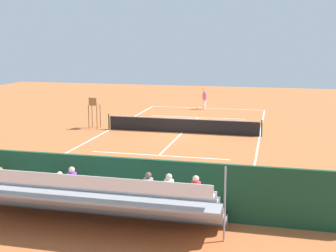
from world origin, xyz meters
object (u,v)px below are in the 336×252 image
object	(u,v)px
courtside_bench	(187,195)
tennis_racket	(199,108)
tennis_net	(182,125)
umpire_chair	(94,109)
bleacher_stand	(89,199)
equipment_bag	(134,202)
tennis_player	(205,98)
tennis_ball_near	(196,114)
tennis_ball_far	(176,115)

from	to	relation	value
courtside_bench	tennis_racket	size ratio (longest dim) A/B	3.32
tennis_net	umpire_chair	size ratio (longest dim) A/B	4.81
bleacher_stand	tennis_racket	distance (m)	26.29
equipment_bag	tennis_net	bearing A→B (deg)	-85.79
umpire_chair	tennis_player	world-z (taller)	umpire_chair
bleacher_stand	equipment_bag	world-z (taller)	bleacher_stand
tennis_player	tennis_ball_near	world-z (taller)	tennis_player
tennis_net	bleacher_stand	bearing A→B (deg)	90.22
tennis_net	tennis_racket	world-z (taller)	tennis_net
bleacher_stand	tennis_ball_far	size ratio (longest dim) A/B	137.27
tennis_ball_far	tennis_ball_near	bearing A→B (deg)	-153.59
umpire_chair	tennis_ball_near	xyz separation A→B (m)	(-5.82, -7.44, -1.28)
bleacher_stand	courtside_bench	size ratio (longest dim) A/B	5.03
tennis_racket	tennis_ball_far	world-z (taller)	tennis_ball_far
umpire_chair	tennis_ball_near	size ratio (longest dim) A/B	32.42
umpire_chair	tennis_ball_near	bearing A→B (deg)	-128.02
tennis_net	tennis_player	world-z (taller)	tennis_player
tennis_net	umpire_chair	distance (m)	6.25
umpire_chair	tennis_net	bearing A→B (deg)	179.16
tennis_net	tennis_racket	size ratio (longest dim) A/B	19.00
umpire_chair	equipment_bag	size ratio (longest dim) A/B	2.38
tennis_net	umpire_chair	bearing A→B (deg)	-0.84
tennis_ball_near	equipment_bag	bearing A→B (deg)	93.74
umpire_chair	tennis_ball_near	distance (m)	9.53
equipment_bag	bleacher_stand	bearing A→B (deg)	64.31
tennis_player	umpire_chair	bearing A→B (deg)	59.70
bleacher_stand	umpire_chair	bearing A→B (deg)	-67.91
tennis_net	courtside_bench	size ratio (longest dim) A/B	5.72
bleacher_stand	tennis_player	world-z (taller)	bleacher_stand
tennis_ball_near	bleacher_stand	bearing A→B (deg)	91.11
tennis_ball_near	tennis_ball_far	xyz separation A→B (m)	(1.52, 0.75, 0.00)
tennis_net	bleacher_stand	size ratio (longest dim) A/B	1.14
bleacher_stand	tennis_ball_near	world-z (taller)	bleacher_stand
tennis_racket	tennis_net	bearing A→B (deg)	93.73
umpire_chair	courtside_bench	distance (m)	16.21
umpire_chair	tennis_racket	distance (m)	12.22
tennis_net	courtside_bench	bearing A→B (deg)	102.48
equipment_bag	umpire_chair	bearing A→B (deg)	-61.96
bleacher_stand	tennis_ball_near	xyz separation A→B (m)	(0.44, -22.86, -0.88)
tennis_net	tennis_racket	bearing A→B (deg)	-86.27
umpire_chair	tennis_player	bearing A→B (deg)	-120.30
tennis_ball_near	tennis_ball_far	size ratio (longest dim) A/B	1.00
umpire_chair	tennis_ball_far	distance (m)	8.05
tennis_ball_near	tennis_net	bearing A→B (deg)	92.91
bleacher_stand	courtside_bench	world-z (taller)	bleacher_stand
tennis_net	tennis_racket	xyz separation A→B (m)	(0.71, -10.93, -0.49)
courtside_bench	tennis_ball_near	size ratio (longest dim) A/B	27.27
umpire_chair	courtside_bench	xyz separation A→B (m)	(-9.14, 13.36, -0.76)
bleacher_stand	tennis_net	bearing A→B (deg)	-89.78
umpire_chair	tennis_player	xyz separation A→B (m)	(-6.04, -10.33, -0.30)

